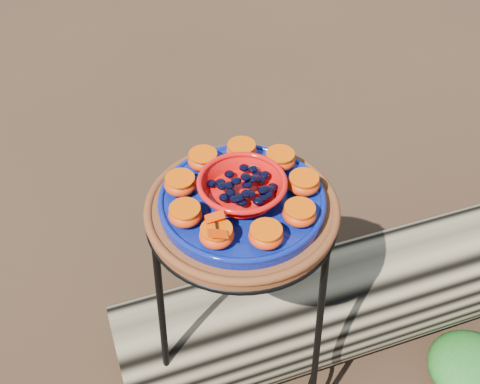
{
  "coord_description": "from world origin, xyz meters",
  "views": [
    {
      "loc": [
        0.02,
        -0.87,
        1.6
      ],
      "look_at": [
        -0.0,
        0.0,
        0.77
      ],
      "focal_mm": 45.0,
      "sensor_mm": 36.0,
      "label": 1
    }
  ],
  "objects_px": {
    "terracotta_saucer": "(242,211)",
    "driftwood_log": "(409,280)",
    "red_bowl": "(242,190)",
    "plant_stand": "(242,314)",
    "cobalt_plate": "(242,202)"
  },
  "relations": [
    {
      "from": "plant_stand",
      "to": "cobalt_plate",
      "type": "relative_size",
      "value": 2.06
    },
    {
      "from": "terracotta_saucer",
      "to": "driftwood_log",
      "type": "xyz_separation_m",
      "value": [
        0.5,
        0.27,
        -0.55
      ]
    },
    {
      "from": "plant_stand",
      "to": "driftwood_log",
      "type": "relative_size",
      "value": 0.4
    },
    {
      "from": "plant_stand",
      "to": "terracotta_saucer",
      "type": "distance_m",
      "value": 0.37
    },
    {
      "from": "cobalt_plate",
      "to": "driftwood_log",
      "type": "distance_m",
      "value": 0.81
    },
    {
      "from": "plant_stand",
      "to": "driftwood_log",
      "type": "height_order",
      "value": "plant_stand"
    },
    {
      "from": "terracotta_saucer",
      "to": "cobalt_plate",
      "type": "height_order",
      "value": "cobalt_plate"
    },
    {
      "from": "plant_stand",
      "to": "red_bowl",
      "type": "xyz_separation_m",
      "value": [
        0.0,
        0.0,
        0.43
      ]
    },
    {
      "from": "cobalt_plate",
      "to": "red_bowl",
      "type": "bearing_deg",
      "value": 0.0
    },
    {
      "from": "plant_stand",
      "to": "terracotta_saucer",
      "type": "bearing_deg",
      "value": 0.0
    },
    {
      "from": "red_bowl",
      "to": "driftwood_log",
      "type": "xyz_separation_m",
      "value": [
        0.5,
        0.27,
        -0.61
      ]
    },
    {
      "from": "cobalt_plate",
      "to": "red_bowl",
      "type": "distance_m",
      "value": 0.03
    },
    {
      "from": "cobalt_plate",
      "to": "red_bowl",
      "type": "height_order",
      "value": "red_bowl"
    },
    {
      "from": "cobalt_plate",
      "to": "driftwood_log",
      "type": "bearing_deg",
      "value": 28.16
    },
    {
      "from": "terracotta_saucer",
      "to": "driftwood_log",
      "type": "height_order",
      "value": "terracotta_saucer"
    }
  ]
}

